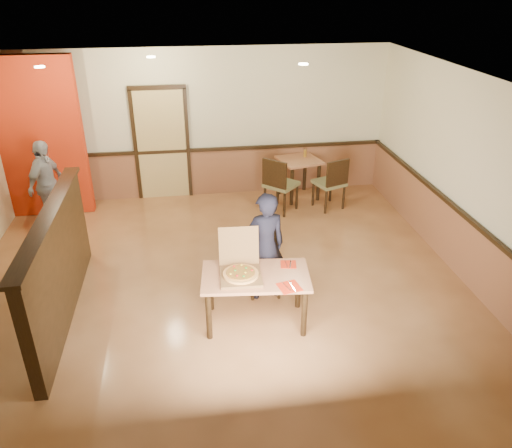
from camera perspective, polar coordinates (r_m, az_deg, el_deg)
The scene contains 26 objects.
floor at distance 7.00m, azimuth -4.03°, elevation -7.72°, with size 7.00×7.00×0.00m, color #BD7C49.
ceiling at distance 5.88m, azimuth -4.93°, elevation 15.36°, with size 7.00×7.00×0.00m, color black.
wall_back at distance 9.61m, azimuth -6.03°, elevation 11.25°, with size 7.00×7.00×0.00m, color beige.
wall_right at distance 7.38m, azimuth 23.85°, elevation 4.17°, with size 7.00×7.00×0.00m, color beige.
wainscot_back at distance 9.88m, azimuth -5.76°, elevation 5.90°, with size 7.00×0.04×0.90m, color brown.
chair_rail_back at distance 9.70m, azimuth -5.88°, elevation 8.45°, with size 7.00×0.06×0.06m, color black.
wainscot_right at distance 7.75m, azimuth 22.37°, elevation -2.31°, with size 0.04×7.00×0.90m, color brown.
chair_rail_right at distance 7.54m, azimuth 22.85°, elevation 0.80°, with size 0.06×7.00×0.06m, color black.
back_door at distance 9.68m, azimuth -10.71°, elevation 8.88°, with size 0.90×0.06×2.10m, color tan.
booth_partition at distance 6.64m, azimuth -21.62°, elevation -4.34°, with size 0.20×3.10×1.44m.
red_accent_panel at distance 9.48m, azimuth -23.87°, elevation 8.88°, with size 1.60×0.20×2.78m, color #B2270C.
spot_a at distance 7.89m, azimuth -23.49°, elevation 16.15°, with size 0.14×0.14×0.02m, color beige.
spot_b at distance 8.35m, azimuth -11.92°, elevation 18.19°, with size 0.14×0.14×0.02m, color beige.
spot_c at distance 7.55m, azimuth 5.44°, elevation 17.74°, with size 0.14×0.14×0.02m, color beige.
main_table at distance 6.11m, azimuth -0.05°, elevation -6.68°, with size 1.36×0.87×0.70m.
diner_chair at distance 6.78m, azimuth 0.92°, elevation -4.07°, with size 0.45×0.45×0.88m.
side_chair_left at distance 9.02m, azimuth 2.65°, elevation 4.72°, with size 0.73×0.73×1.04m.
side_chair_right at distance 9.24m, azimuth 8.65°, elevation 4.82°, with size 0.63×0.63×0.99m.
side_table at distance 9.66m, azimuth 4.94°, elevation 6.39°, with size 0.88×0.88×0.78m.
diner at distance 6.52m, azimuth 1.04°, elevation -2.60°, with size 0.56×0.36×1.52m, color black.
passerby at distance 9.16m, azimuth -22.84°, elevation 4.21°, with size 0.89×0.37×1.52m, color #94949C.
pizza_box at distance 6.01m, azimuth -1.80°, elevation -5.33°, with size 0.51×0.60×0.52m.
pizza at distance 5.98m, azimuth -1.76°, elevation -5.73°, with size 0.43×0.43×0.03m, color #E8A854.
napkin_near at distance 5.84m, azimuth 3.83°, elevation -7.19°, with size 0.29×0.29×0.01m.
napkin_far at distance 6.26m, azimuth 3.71°, elevation -4.62°, with size 0.22×0.22×0.01m.
condiment at distance 9.72m, azimuth 5.63°, elevation 8.05°, with size 0.06×0.06×0.14m, color #94651B.
Camera 1 is at (-0.34, -5.76, 3.97)m, focal length 35.00 mm.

